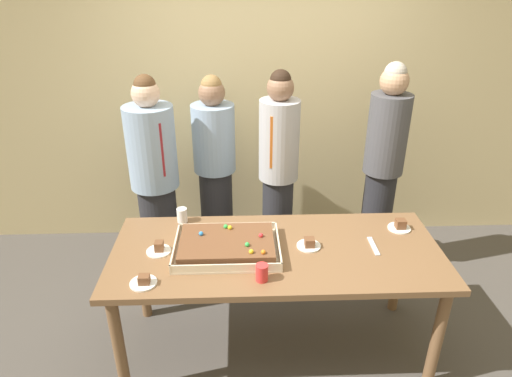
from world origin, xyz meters
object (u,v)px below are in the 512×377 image
cake_server_utensil (373,246)px  person_green_shirt_behind (278,175)px  plated_slice_near_left (159,249)px  drink_cup_nearest (182,215)px  party_table (276,262)px  drink_cup_middle (262,273)px  person_striped_tie_right (382,169)px  person_far_right_suit (155,179)px  person_serving_front (215,168)px  sheet_cake (227,245)px  plated_slice_far_left (309,244)px  plated_slice_near_right (144,282)px  plated_slice_far_right (400,226)px

cake_server_utensil → person_green_shirt_behind: size_ratio=0.12×
plated_slice_near_left → drink_cup_nearest: bearing=73.9°
party_table → drink_cup_middle: bearing=-109.9°
plated_slice_near_left → person_green_shirt_behind: bearing=47.2°
drink_cup_middle → person_striped_tie_right: (1.01, 1.18, 0.09)m
person_far_right_suit → cake_server_utensil: bearing=26.3°
plated_slice_near_left → drink_cup_nearest: 0.38m
person_serving_front → person_far_right_suit: person_far_right_suit is taller
cake_server_utensil → person_far_right_suit: person_far_right_suit is taller
sheet_cake → person_green_shirt_behind: bearing=66.2°
cake_server_utensil → plated_slice_far_left: bearing=178.4°
plated_slice_near_right → person_green_shirt_behind: person_green_shirt_behind is taller
party_table → plated_slice_near_left: (-0.72, 0.01, 0.11)m
plated_slice_near_right → person_green_shirt_behind: bearing=54.7°
party_table → plated_slice_near_left: 0.73m
plated_slice_far_right → plated_slice_near_left: bearing=-172.4°
person_green_shirt_behind → drink_cup_middle: bearing=14.8°
plated_slice_far_right → cake_server_utensil: 0.31m
plated_slice_far_right → party_table: bearing=-165.6°
plated_slice_far_left → cake_server_utensil: bearing=-1.6°
drink_cup_nearest → drink_cup_middle: same height
party_table → person_striped_tie_right: person_striped_tie_right is taller
drink_cup_nearest → person_striped_tie_right: 1.61m
drink_cup_nearest → person_serving_front: 0.83m
person_striped_tie_right → plated_slice_near_left: bearing=-7.8°
plated_slice_near_right → drink_cup_nearest: drink_cup_nearest is taller
cake_server_utensil → plated_slice_near_right: bearing=-166.8°
plated_slice_far_left → party_table: bearing=-173.0°
drink_cup_nearest → person_serving_front: person_serving_front is taller
party_table → person_green_shirt_behind: 0.90m
sheet_cake → plated_slice_far_left: sheet_cake is taller
party_table → person_serving_front: person_serving_front is taller
plated_slice_near_right → person_striped_tie_right: person_striped_tie_right is taller
cake_server_utensil → person_green_shirt_behind: bearing=121.6°
party_table → plated_slice_near_right: (-0.76, -0.31, 0.11)m
drink_cup_nearest → person_far_right_suit: (-0.27, 0.55, 0.02)m
drink_cup_middle → sheet_cake: bearing=123.9°
plated_slice_far_right → person_striped_tie_right: bearing=84.5°
plated_slice_far_left → person_far_right_suit: person_far_right_suit is taller
party_table → person_striped_tie_right: 1.28m
cake_server_utensil → person_far_right_suit: size_ratio=0.12×
plated_slice_near_left → plated_slice_far_right: size_ratio=1.00×
party_table → plated_slice_far_left: (0.20, 0.02, 0.11)m
plated_slice_far_left → drink_cup_middle: (-0.31, -0.32, 0.03)m
plated_slice_far_right → person_serving_front: person_serving_front is taller
party_table → person_far_right_suit: (-0.89, 0.92, 0.16)m
person_striped_tie_right → drink_cup_nearest: bearing=-17.4°
plated_slice_near_left → person_far_right_suit: person_far_right_suit is taller
drink_cup_middle → person_serving_front: bearing=102.5°
person_serving_front → sheet_cake: bearing=0.0°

